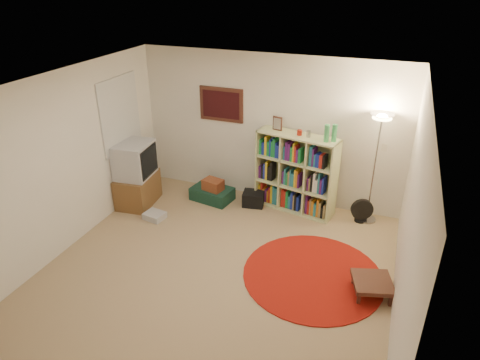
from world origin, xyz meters
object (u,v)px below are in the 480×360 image
at_px(tv_stand, 136,175).
at_px(floor_lamp, 380,134).
at_px(floor_fan, 362,211).
at_px(side_table, 372,283).
at_px(suitcase, 212,194).
at_px(bookshelf, 295,174).

bearing_deg(tv_stand, floor_lamp, 6.51).
relative_size(floor_fan, tv_stand, 0.36).
xyz_separation_m(floor_lamp, tv_stand, (-3.76, -0.82, -0.95)).
bearing_deg(side_table, floor_fan, 100.60).
height_order(floor_lamp, tv_stand, floor_lamp).
relative_size(tv_stand, side_table, 1.89).
bearing_deg(side_table, floor_lamp, 97.32).
xyz_separation_m(tv_stand, side_table, (3.99, -0.98, -0.35)).
height_order(floor_lamp, suitcase, floor_lamp).
height_order(floor_fan, suitcase, floor_fan).
bearing_deg(bookshelf, suitcase, -160.09).
relative_size(floor_lamp, floor_fan, 4.46).
xyz_separation_m(suitcase, side_table, (2.85, -1.54, 0.07)).
bearing_deg(tv_stand, bookshelf, 11.02).
xyz_separation_m(floor_lamp, side_table, (0.23, -1.80, -1.30)).
distance_m(bookshelf, suitcase, 1.52).
height_order(floor_fan, side_table, floor_fan).
bearing_deg(floor_fan, bookshelf, 157.58).
bearing_deg(floor_lamp, tv_stand, -167.73).
bearing_deg(suitcase, bookshelf, 17.87).
xyz_separation_m(tv_stand, suitcase, (1.14, 0.56, -0.42)).
distance_m(floor_fan, tv_stand, 3.76).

